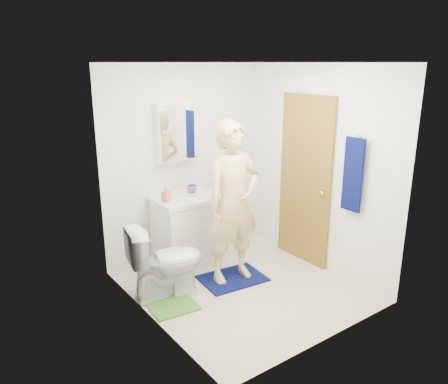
{
  "coord_description": "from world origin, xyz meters",
  "views": [
    {
      "loc": [
        -2.72,
        -3.41,
        2.4
      ],
      "look_at": [
        -0.07,
        0.25,
        1.05
      ],
      "focal_mm": 35.0,
      "sensor_mm": 36.0,
      "label": 1
    }
  ],
  "objects_px": {
    "medicine_cabinet": "(175,132)",
    "towel": "(353,175)",
    "vanity_cabinet": "(187,231)",
    "toilet": "(166,261)",
    "toothbrush_cup": "(192,189)",
    "man": "(233,203)",
    "soap_dispenser": "(166,194)"
  },
  "relations": [
    {
      "from": "medicine_cabinet",
      "to": "towel",
      "type": "distance_m",
      "value": 2.11
    },
    {
      "from": "towel",
      "to": "vanity_cabinet",
      "type": "bearing_deg",
      "value": 128.47
    },
    {
      "from": "toothbrush_cup",
      "to": "man",
      "type": "bearing_deg",
      "value": -87.91
    },
    {
      "from": "vanity_cabinet",
      "to": "man",
      "type": "xyz_separation_m",
      "value": [
        0.17,
        -0.7,
        0.52
      ]
    },
    {
      "from": "vanity_cabinet",
      "to": "medicine_cabinet",
      "type": "height_order",
      "value": "medicine_cabinet"
    },
    {
      "from": "vanity_cabinet",
      "to": "man",
      "type": "bearing_deg",
      "value": -76.14
    },
    {
      "from": "soap_dispenser",
      "to": "medicine_cabinet",
      "type": "bearing_deg",
      "value": 42.04
    },
    {
      "from": "man",
      "to": "vanity_cabinet",
      "type": "bearing_deg",
      "value": 107.61
    },
    {
      "from": "toilet",
      "to": "toothbrush_cup",
      "type": "relative_size",
      "value": 6.61
    },
    {
      "from": "vanity_cabinet",
      "to": "soap_dispenser",
      "type": "distance_m",
      "value": 0.62
    },
    {
      "from": "vanity_cabinet",
      "to": "towel",
      "type": "distance_m",
      "value": 2.08
    },
    {
      "from": "soap_dispenser",
      "to": "man",
      "type": "bearing_deg",
      "value": -54.21
    },
    {
      "from": "towel",
      "to": "soap_dispenser",
      "type": "height_order",
      "value": "towel"
    },
    {
      "from": "soap_dispenser",
      "to": "man",
      "type": "relative_size",
      "value": 0.1
    },
    {
      "from": "medicine_cabinet",
      "to": "toilet",
      "type": "bearing_deg",
      "value": -127.61
    },
    {
      "from": "toilet",
      "to": "man",
      "type": "height_order",
      "value": "man"
    },
    {
      "from": "vanity_cabinet",
      "to": "toilet",
      "type": "distance_m",
      "value": 0.84
    },
    {
      "from": "towel",
      "to": "toilet",
      "type": "xyz_separation_m",
      "value": [
        -1.79,
        0.91,
        -0.86
      ]
    },
    {
      "from": "vanity_cabinet",
      "to": "towel",
      "type": "relative_size",
      "value": 1.0
    },
    {
      "from": "vanity_cabinet",
      "to": "soap_dispenser",
      "type": "bearing_deg",
      "value": -171.38
    },
    {
      "from": "man",
      "to": "toothbrush_cup",
      "type": "bearing_deg",
      "value": 95.84
    },
    {
      "from": "medicine_cabinet",
      "to": "toothbrush_cup",
      "type": "bearing_deg",
      "value": -39.6
    },
    {
      "from": "toilet",
      "to": "man",
      "type": "xyz_separation_m",
      "value": [
        0.79,
        -0.13,
        0.53
      ]
    },
    {
      "from": "toilet",
      "to": "medicine_cabinet",
      "type": "bearing_deg",
      "value": -25.93
    },
    {
      "from": "soap_dispenser",
      "to": "man",
      "type": "xyz_separation_m",
      "value": [
        0.47,
        -0.66,
        -0.02
      ]
    },
    {
      "from": "vanity_cabinet",
      "to": "toothbrush_cup",
      "type": "bearing_deg",
      "value": 36.41
    },
    {
      "from": "toilet",
      "to": "soap_dispenser",
      "type": "distance_m",
      "value": 0.82
    },
    {
      "from": "vanity_cabinet",
      "to": "toothbrush_cup",
      "type": "relative_size",
      "value": 6.7
    },
    {
      "from": "vanity_cabinet",
      "to": "medicine_cabinet",
      "type": "bearing_deg",
      "value": 90.0
    },
    {
      "from": "soap_dispenser",
      "to": "man",
      "type": "distance_m",
      "value": 0.81
    },
    {
      "from": "towel",
      "to": "toothbrush_cup",
      "type": "height_order",
      "value": "towel"
    },
    {
      "from": "medicine_cabinet",
      "to": "toothbrush_cup",
      "type": "height_order",
      "value": "medicine_cabinet"
    }
  ]
}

